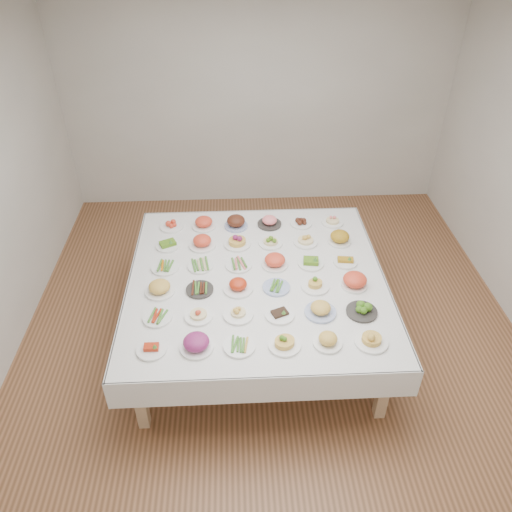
{
  "coord_description": "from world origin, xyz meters",
  "views": [
    {
      "loc": [
        -0.34,
        -3.81,
        3.64
      ],
      "look_at": [
        -0.15,
        -0.09,
        0.88
      ],
      "focal_mm": 35.0,
      "sensor_mm": 36.0,
      "label": 1
    }
  ],
  "objects_px": {
    "dish_0": "(151,348)",
    "dish_18": "(165,266)",
    "display_table": "(257,282)",
    "dish_35": "(333,220)"
  },
  "relations": [
    {
      "from": "display_table",
      "to": "dish_18",
      "type": "xyz_separation_m",
      "value": [
        -0.85,
        0.17,
        0.09
      ]
    },
    {
      "from": "dish_0",
      "to": "display_table",
      "type": "bearing_deg",
      "value": 45.22
    },
    {
      "from": "dish_0",
      "to": "dish_35",
      "type": "relative_size",
      "value": 1.04
    },
    {
      "from": "display_table",
      "to": "dish_0",
      "type": "distance_m",
      "value": 1.22
    },
    {
      "from": "dish_0",
      "to": "dish_35",
      "type": "xyz_separation_m",
      "value": [
        1.71,
        1.73,
        0.02
      ]
    },
    {
      "from": "display_table",
      "to": "dish_35",
      "type": "xyz_separation_m",
      "value": [
        0.85,
        0.87,
        0.11
      ]
    },
    {
      "from": "dish_18",
      "to": "dish_35",
      "type": "relative_size",
      "value": 1.15
    },
    {
      "from": "dish_35",
      "to": "dish_18",
      "type": "bearing_deg",
      "value": -157.85
    },
    {
      "from": "dish_0",
      "to": "dish_18",
      "type": "distance_m",
      "value": 1.04
    },
    {
      "from": "display_table",
      "to": "dish_35",
      "type": "distance_m",
      "value": 1.22
    }
  ]
}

